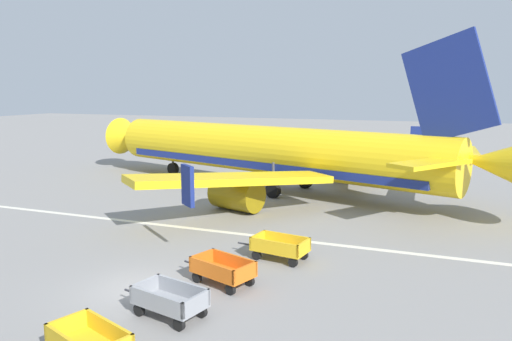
% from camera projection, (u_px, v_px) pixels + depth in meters
% --- Properties ---
extents(ground_plane, '(220.00, 220.00, 0.00)m').
position_uv_depth(ground_plane, '(137.00, 289.00, 19.16)').
color(ground_plane, gray).
extents(apron_stripe, '(120.00, 0.36, 0.01)m').
position_uv_depth(apron_stripe, '(224.00, 232.00, 26.81)').
color(apron_stripe, silver).
rests_on(apron_stripe, ground).
extents(airplane, '(36.92, 29.98, 11.34)m').
position_uv_depth(airplane, '(275.00, 152.00, 37.40)').
color(airplane, yellow).
rests_on(airplane, ground).
extents(baggage_cart_third_in_row, '(3.63, 1.93, 1.07)m').
position_uv_depth(baggage_cart_third_in_row, '(170.00, 300.00, 16.78)').
color(baggage_cart_third_in_row, gray).
rests_on(baggage_cart_third_in_row, ground).
extents(baggage_cart_fourth_in_row, '(3.60, 2.14, 1.07)m').
position_uv_depth(baggage_cart_fourth_in_row, '(223.00, 270.00, 19.58)').
color(baggage_cart_fourth_in_row, orange).
rests_on(baggage_cart_fourth_in_row, ground).
extents(baggage_cart_far_end, '(3.62, 1.78, 1.07)m').
position_uv_depth(baggage_cart_far_end, '(280.00, 247.00, 22.42)').
color(baggage_cart_far_end, gold).
rests_on(baggage_cart_far_end, ground).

